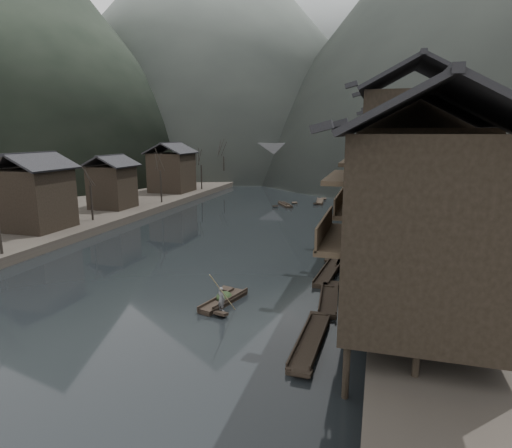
% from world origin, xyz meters
% --- Properties ---
extents(water, '(300.00, 300.00, 0.00)m').
position_xyz_m(water, '(0.00, 0.00, 0.00)').
color(water, black).
rests_on(water, ground).
extents(left_bank, '(40.00, 200.00, 1.20)m').
position_xyz_m(left_bank, '(-35.00, 40.00, 0.60)').
color(left_bank, '#2D2823').
rests_on(left_bank, ground).
extents(stilt_houses, '(9.00, 67.60, 16.46)m').
position_xyz_m(stilt_houses, '(17.28, 19.12, 9.05)').
color(stilt_houses, black).
rests_on(stilt_houses, ground).
extents(left_houses, '(8.10, 53.20, 8.73)m').
position_xyz_m(left_houses, '(-20.50, 20.12, 5.66)').
color(left_houses, black).
rests_on(left_houses, left_bank).
extents(bare_trees, '(3.81, 73.34, 7.61)m').
position_xyz_m(bare_trees, '(-17.00, 26.91, 6.35)').
color(bare_trees, black).
rests_on(bare_trees, left_bank).
extents(moored_sampans, '(2.44, 60.80, 0.47)m').
position_xyz_m(moored_sampans, '(12.11, 20.96, 0.20)').
color(moored_sampans, black).
rests_on(moored_sampans, water).
extents(midriver_boats, '(11.41, 39.66, 0.45)m').
position_xyz_m(midriver_boats, '(3.65, 53.40, 0.20)').
color(midriver_boats, black).
rests_on(midriver_boats, water).
extents(stone_bridge, '(40.00, 6.00, 9.00)m').
position_xyz_m(stone_bridge, '(-0.00, 72.00, 5.11)').
color(stone_bridge, '#4C4C4F').
rests_on(stone_bridge, ground).
extents(hills, '(320.00, 380.00, 114.72)m').
position_xyz_m(hills, '(7.56, 166.74, 53.27)').
color(hills, black).
rests_on(hills, ground).
extents(hero_sampan, '(2.12, 4.83, 0.43)m').
position_xyz_m(hero_sampan, '(5.53, -2.01, 0.20)').
color(hero_sampan, black).
rests_on(hero_sampan, water).
extents(cargo_heap, '(1.05, 1.38, 0.63)m').
position_xyz_m(cargo_heap, '(5.47, -1.79, 0.75)').
color(cargo_heap, black).
rests_on(cargo_heap, hero_sampan).
extents(boatman, '(0.68, 0.60, 1.58)m').
position_xyz_m(boatman, '(5.98, -3.62, 1.22)').
color(boatman, '#5B5B5D').
rests_on(boatman, hero_sampan).
extents(bamboo_pole, '(1.10, 2.19, 3.27)m').
position_xyz_m(bamboo_pole, '(6.18, -3.62, 3.64)').
color(bamboo_pole, '#8C7A51').
rests_on(bamboo_pole, boatman).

